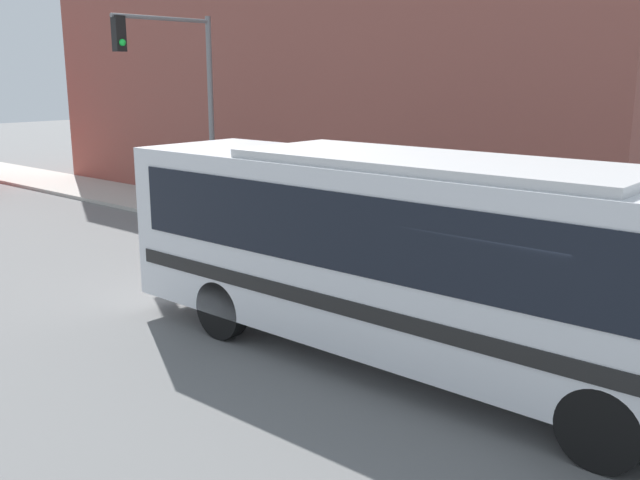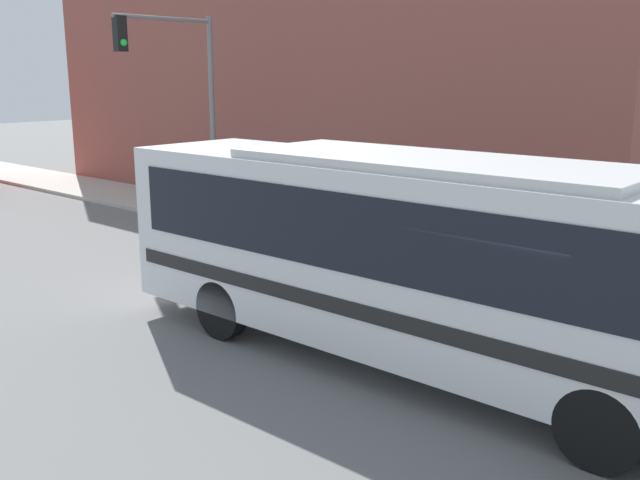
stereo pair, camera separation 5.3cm
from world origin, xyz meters
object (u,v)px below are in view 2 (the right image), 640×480
(city_bus, at_px, (428,251))
(traffic_light_pole, at_px, (183,84))
(parking_meter, at_px, (321,208))
(fire_hydrant, at_px, (444,250))

(city_bus, height_order, traffic_light_pole, traffic_light_pole)
(city_bus, distance_m, parking_meter, 8.41)
(city_bus, distance_m, fire_hydrant, 6.03)
(fire_hydrant, distance_m, parking_meter, 3.81)
(city_bus, bearing_deg, parking_meter, 51.49)
(fire_hydrant, height_order, parking_meter, parking_meter)
(city_bus, bearing_deg, fire_hydrant, 28.19)
(parking_meter, bearing_deg, city_bus, -127.82)
(parking_meter, bearing_deg, traffic_light_pole, 101.56)
(fire_hydrant, bearing_deg, parking_meter, 90.00)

